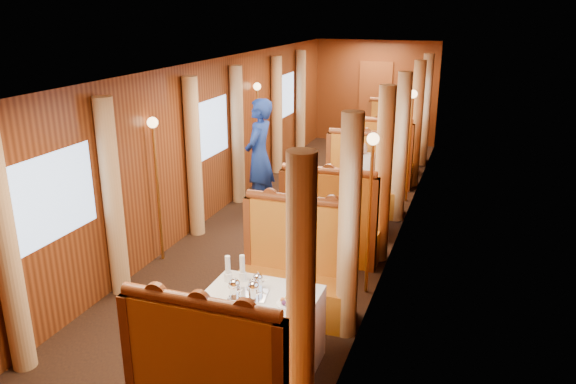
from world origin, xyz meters
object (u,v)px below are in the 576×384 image
at_px(banquette_far_aft, 395,141).
at_px(rose_vase_mid, 349,174).
at_px(banquette_near_aft, 296,278).
at_px(banquette_far_fwd, 378,164).
at_px(fruit_plate, 289,302).
at_px(table_mid, 348,209).
at_px(banquette_mid_aft, 362,186).
at_px(steward, 259,156).
at_px(passenger, 360,171).
at_px(banquette_mid_fwd, 330,230).
at_px(tea_tray, 248,295).
at_px(teapot_left, 235,290).
at_px(teapot_right, 254,293).
at_px(table_near, 262,329).
at_px(teapot_back, 258,283).
at_px(table_far, 387,154).

xyz_separation_m(banquette_far_aft, rose_vase_mid, (0.01, -4.54, 0.50)).
bearing_deg(rose_vase_mid, banquette_near_aft, -90.30).
relative_size(banquette_far_fwd, fruit_plate, 6.07).
xyz_separation_m(banquette_near_aft, table_mid, (0.00, 2.49, -0.05)).
bearing_deg(banquette_mid_aft, steward, -160.23).
bearing_deg(steward, passenger, 102.50).
bearing_deg(rose_vase_mid, passenger, 90.87).
relative_size(banquette_mid_fwd, tea_tray, 3.94).
height_order(banquette_far_aft, teapot_left, banquette_far_aft).
bearing_deg(fruit_plate, banquette_mid_aft, 93.72).
height_order(table_mid, teapot_right, teapot_right).
bearing_deg(steward, banquette_far_fwd, 141.31).
height_order(banquette_mid_aft, teapot_right, banquette_mid_aft).
distance_m(banquette_mid_aft, teapot_left, 4.66).
xyz_separation_m(banquette_mid_fwd, tea_tray, (-0.10, -2.55, 0.33)).
height_order(banquette_near_aft, teapot_left, banquette_near_aft).
bearing_deg(banquette_far_fwd, rose_vase_mid, -89.71).
bearing_deg(tea_tray, table_near, 33.46).
bearing_deg(table_mid, teapot_left, -93.31).
bearing_deg(rose_vase_mid, banquette_far_fwd, 90.29).
bearing_deg(banquette_mid_fwd, rose_vase_mid, 89.26).
distance_m(teapot_left, teapot_right, 0.18).
xyz_separation_m(table_near, passenger, (-0.00, 4.31, 0.37)).
bearing_deg(teapot_right, banquette_far_fwd, 113.14).
bearing_deg(table_mid, teapot_back, -91.05).
bearing_deg(teapot_back, fruit_plate, -50.12).
xyz_separation_m(teapot_left, steward, (-1.39, 4.06, 0.13)).
distance_m(banquette_far_aft, rose_vase_mid, 4.57).
relative_size(table_mid, teapot_left, 6.33).
distance_m(banquette_mid_fwd, teapot_back, 2.44).
xyz_separation_m(tea_tray, fruit_plate, (0.40, -0.03, 0.01)).
relative_size(banquette_mid_fwd, steward, 0.71).
height_order(teapot_right, steward, steward).
relative_size(table_mid, fruit_plate, 4.76).
xyz_separation_m(banquette_mid_aft, teapot_left, (-0.21, -4.64, 0.39)).
height_order(banquette_far_fwd, rose_vase_mid, banquette_far_fwd).
bearing_deg(teapot_back, table_mid, 64.40).
height_order(table_near, tea_tray, tea_tray).
xyz_separation_m(table_near, tea_tray, (-0.10, -0.07, 0.38)).
distance_m(tea_tray, rose_vase_mid, 3.54).
height_order(tea_tray, rose_vase_mid, rose_vase_mid).
bearing_deg(banquette_near_aft, banquette_far_aft, 90.00).
bearing_deg(table_far, banquette_far_fwd, -90.00).
height_order(table_far, steward, steward).
relative_size(tea_tray, teapot_back, 2.23).
bearing_deg(banquette_mid_aft, table_near, -90.00).
bearing_deg(tea_tray, banquette_far_aft, 89.28).
relative_size(table_far, banquette_far_aft, 0.78).
distance_m(banquette_far_fwd, teapot_left, 6.13).
relative_size(table_near, fruit_plate, 4.76).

